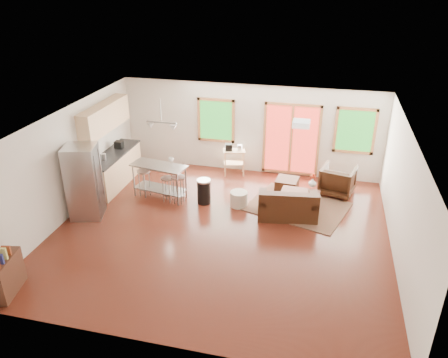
% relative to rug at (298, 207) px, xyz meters
% --- Properties ---
extents(floor, '(7.50, 7.00, 0.02)m').
position_rel_rug_xyz_m(floor, '(-1.62, -1.57, -0.02)').
color(floor, '#3D160E').
rests_on(floor, ground).
extents(ceiling, '(7.50, 7.00, 0.02)m').
position_rel_rug_xyz_m(ceiling, '(-1.62, -1.57, 2.60)').
color(ceiling, white).
rests_on(ceiling, ground).
extents(back_wall, '(7.50, 0.02, 2.60)m').
position_rel_rug_xyz_m(back_wall, '(-1.62, 1.94, 1.29)').
color(back_wall, silver).
rests_on(back_wall, ground).
extents(left_wall, '(0.02, 7.00, 2.60)m').
position_rel_rug_xyz_m(left_wall, '(-5.38, -1.57, 1.29)').
color(left_wall, silver).
rests_on(left_wall, ground).
extents(right_wall, '(0.02, 7.00, 2.60)m').
position_rel_rug_xyz_m(right_wall, '(2.14, -1.57, 1.29)').
color(right_wall, silver).
rests_on(right_wall, ground).
extents(front_wall, '(7.50, 0.02, 2.60)m').
position_rel_rug_xyz_m(front_wall, '(-1.62, -5.08, 1.29)').
color(front_wall, silver).
rests_on(front_wall, ground).
extents(window_left, '(1.10, 0.05, 1.30)m').
position_rel_rug_xyz_m(window_left, '(-2.62, 1.89, 1.49)').
color(window_left, '#185018').
rests_on(window_left, back_wall).
extents(french_doors, '(1.60, 0.05, 2.10)m').
position_rel_rug_xyz_m(french_doors, '(-0.42, 1.89, 1.09)').
color(french_doors, '#A5261B').
rests_on(french_doors, back_wall).
extents(window_right, '(1.10, 0.05, 1.30)m').
position_rel_rug_xyz_m(window_right, '(1.28, 1.89, 1.49)').
color(window_right, '#185018').
rests_on(window_right, back_wall).
extents(rug, '(2.77, 2.42, 0.02)m').
position_rel_rug_xyz_m(rug, '(0.00, 0.00, 0.00)').
color(rug, '#495938').
rests_on(rug, floor).
extents(loveseat, '(1.51, 0.99, 0.75)m').
position_rel_rug_xyz_m(loveseat, '(-0.21, -0.55, 0.29)').
color(loveseat, black).
rests_on(loveseat, floor).
extents(coffee_table, '(1.00, 0.64, 0.38)m').
position_rel_rug_xyz_m(coffee_table, '(0.03, 0.08, 0.32)').
color(coffee_table, '#3D2015').
rests_on(coffee_table, floor).
extents(armchair, '(1.00, 0.96, 0.86)m').
position_rel_rug_xyz_m(armchair, '(0.94, 0.99, 0.42)').
color(armchair, black).
rests_on(armchair, floor).
extents(ottoman, '(0.62, 0.62, 0.38)m').
position_rel_rug_xyz_m(ottoman, '(-0.37, 0.79, 0.18)').
color(ottoman, black).
rests_on(ottoman, floor).
extents(pouf, '(0.58, 0.58, 0.39)m').
position_rel_rug_xyz_m(pouf, '(-1.47, -0.27, 0.18)').
color(pouf, beige).
rests_on(pouf, floor).
extents(vase, '(0.23, 0.24, 0.35)m').
position_rel_rug_xyz_m(vase, '(0.31, 0.46, 0.52)').
color(vase, silver).
rests_on(vase, coffee_table).
extents(cabinets, '(0.64, 2.24, 2.30)m').
position_rel_rug_xyz_m(cabinets, '(-5.11, 0.13, 0.92)').
color(cabinets, '#DAAE80').
rests_on(cabinets, floor).
extents(refrigerator, '(0.88, 0.87, 1.81)m').
position_rel_rug_xyz_m(refrigerator, '(-4.95, -1.59, 0.89)').
color(refrigerator, '#B7BABC').
rests_on(refrigerator, floor).
extents(island, '(1.52, 0.82, 0.92)m').
position_rel_rug_xyz_m(island, '(-3.59, -0.28, 0.62)').
color(island, '#B7BABC').
rests_on(island, floor).
extents(cup, '(0.15, 0.13, 0.13)m').
position_rel_rug_xyz_m(cup, '(-3.33, -0.04, 1.00)').
color(cup, white).
rests_on(cup, island).
extents(bar_stool_a, '(0.45, 0.45, 0.74)m').
position_rel_rug_xyz_m(bar_stool_a, '(-4.00, -0.33, 0.54)').
color(bar_stool_a, '#B7BABC').
rests_on(bar_stool_a, floor).
extents(bar_stool_b, '(0.34, 0.34, 0.67)m').
position_rel_rug_xyz_m(bar_stool_b, '(-3.31, -0.47, 0.49)').
color(bar_stool_b, '#B7BABC').
rests_on(bar_stool_b, floor).
extents(bar_stool_c, '(0.36, 0.36, 0.75)m').
position_rel_rug_xyz_m(bar_stool_c, '(-3.00, -0.48, 0.54)').
color(bar_stool_c, '#B7BABC').
rests_on(bar_stool_c, floor).
extents(trash_can, '(0.43, 0.43, 0.65)m').
position_rel_rug_xyz_m(trash_can, '(-2.38, -0.33, 0.32)').
color(trash_can, black).
rests_on(trash_can, floor).
extents(kitchen_cart, '(0.71, 0.56, 0.95)m').
position_rel_rug_xyz_m(kitchen_cart, '(-2.02, 1.56, 0.64)').
color(kitchen_cart, '#DAAE80').
rests_on(kitchen_cart, floor).
extents(bookshelf, '(0.49, 0.88, 0.98)m').
position_rel_rug_xyz_m(bookshelf, '(-4.97, -4.52, 0.37)').
color(bookshelf, '#3D2015').
rests_on(bookshelf, floor).
extents(ceiling_flush, '(0.35, 0.35, 0.12)m').
position_rel_rug_xyz_m(ceiling_flush, '(-0.02, -0.97, 2.52)').
color(ceiling_flush, white).
rests_on(ceiling_flush, ceiling).
extents(pendant_light, '(0.80, 0.18, 0.79)m').
position_rel_rug_xyz_m(pendant_light, '(-3.52, -0.07, 1.89)').
color(pendant_light, gray).
rests_on(pendant_light, ceiling).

